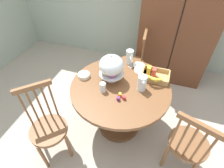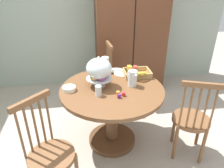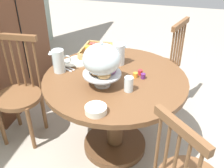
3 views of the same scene
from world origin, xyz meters
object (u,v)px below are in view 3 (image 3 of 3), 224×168
(windsor_chair_by_cabinet, at_px, (162,67))
(cereal_basket, at_px, (97,51))
(windsor_chair_facing_door, at_px, (20,95))
(dining_table, at_px, (115,101))
(cereal_bowl, at_px, (96,110))
(milk_pitcher, at_px, (59,62))
(pastry_stand_with_dome, at_px, (102,61))
(china_plate_small, at_px, (71,62))
(drinking_glass, at_px, (129,84))
(orange_juice_pitcher, at_px, (119,55))
(china_plate_large, at_px, (80,61))

(windsor_chair_by_cabinet, relative_size, cereal_basket, 3.09)
(windsor_chair_by_cabinet, xyz_separation_m, windsor_chair_facing_door, (-0.84, 1.18, 0.00))
(dining_table, height_order, windsor_chair_facing_door, windsor_chair_facing_door)
(windsor_chair_facing_door, bearing_deg, cereal_bowl, -115.82)
(windsor_chair_by_cabinet, relative_size, windsor_chair_facing_door, 1.00)
(windsor_chair_facing_door, height_order, milk_pitcher, windsor_chair_facing_door)
(pastry_stand_with_dome, distance_m, cereal_bowl, 0.37)
(windsor_chair_by_cabinet, bearing_deg, milk_pitcher, 136.64)
(windsor_chair_by_cabinet, distance_m, pastry_stand_with_dome, 1.11)
(pastry_stand_with_dome, height_order, milk_pitcher, pastry_stand_with_dome)
(windsor_chair_facing_door, relative_size, china_plate_small, 6.50)
(windsor_chair_facing_door, height_order, cereal_basket, windsor_chair_facing_door)
(cereal_basket, distance_m, cereal_bowl, 0.82)
(dining_table, relative_size, drinking_glass, 10.20)
(dining_table, distance_m, pastry_stand_with_dome, 0.45)
(dining_table, relative_size, pastry_stand_with_dome, 3.26)
(china_plate_small, bearing_deg, cereal_basket, -38.41)
(pastry_stand_with_dome, xyz_separation_m, drinking_glass, (-0.03, -0.20, -0.14))
(drinking_glass, bearing_deg, windsor_chair_by_cabinet, -10.80)
(pastry_stand_with_dome, relative_size, milk_pitcher, 1.84)
(milk_pitcher, bearing_deg, china_plate_small, -14.91)
(orange_juice_pitcher, relative_size, cereal_basket, 0.57)
(orange_juice_pitcher, bearing_deg, china_plate_small, 105.29)
(cereal_bowl, bearing_deg, pastry_stand_with_dome, 8.95)
(windsor_chair_by_cabinet, xyz_separation_m, drinking_glass, (-0.96, 0.18, 0.34))
(cereal_basket, xyz_separation_m, china_plate_small, (-0.21, 0.17, -0.03))
(cereal_basket, height_order, china_plate_large, cereal_basket)
(windsor_chair_by_cabinet, bearing_deg, drinking_glass, 169.20)
(china_plate_large, bearing_deg, drinking_glass, -124.99)
(cereal_basket, bearing_deg, windsor_chair_by_cabinet, -50.47)
(china_plate_small, bearing_deg, orange_juice_pitcher, -74.71)
(dining_table, height_order, milk_pitcher, milk_pitcher)
(milk_pitcher, xyz_separation_m, cereal_basket, (0.35, -0.20, -0.04))
(china_plate_small, relative_size, drinking_glass, 1.36)
(dining_table, xyz_separation_m, drinking_glass, (-0.16, -0.14, 0.29))
(windsor_chair_by_cabinet, height_order, milk_pitcher, windsor_chair_by_cabinet)
(windsor_chair_facing_door, bearing_deg, milk_pitcher, -86.25)
(windsor_chair_facing_door, bearing_deg, pastry_stand_with_dome, -95.92)
(windsor_chair_by_cabinet, height_order, drinking_glass, windsor_chair_by_cabinet)
(pastry_stand_with_dome, bearing_deg, drinking_glass, -98.75)
(dining_table, relative_size, windsor_chair_facing_door, 1.15)
(pastry_stand_with_dome, bearing_deg, orange_juice_pitcher, -6.48)
(windsor_chair_facing_door, distance_m, milk_pitcher, 0.55)
(dining_table, xyz_separation_m, windsor_chair_by_cabinet, (0.80, -0.32, -0.06))
(cereal_basket, height_order, cereal_bowl, cereal_basket)
(dining_table, bearing_deg, windsor_chair_by_cabinet, -21.71)
(dining_table, distance_m, windsor_chair_facing_door, 0.86)
(cereal_bowl, bearing_deg, china_plate_small, 35.01)
(orange_juice_pitcher, distance_m, milk_pitcher, 0.49)
(orange_juice_pitcher, distance_m, china_plate_small, 0.41)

